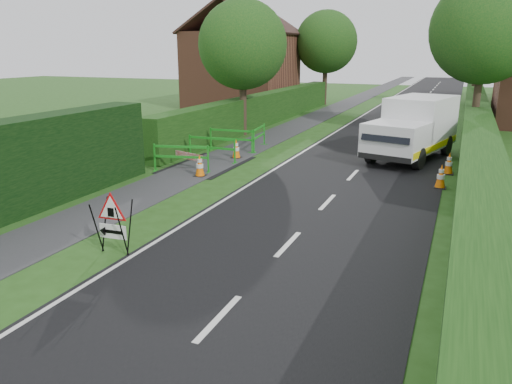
# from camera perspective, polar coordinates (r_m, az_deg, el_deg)

# --- Properties ---
(ground) EXTENTS (120.00, 120.00, 0.00)m
(ground) POSITION_cam_1_polar(r_m,az_deg,el_deg) (9.11, -21.89, -13.20)
(ground) COLOR #224914
(ground) RESTS_ON ground
(road_surface) EXTENTS (6.00, 90.00, 0.02)m
(road_surface) POSITION_cam_1_polar(r_m,az_deg,el_deg) (40.88, 17.92, 9.24)
(road_surface) COLOR black
(road_surface) RESTS_ON ground
(footpath) EXTENTS (2.00, 90.00, 0.02)m
(footpath) POSITION_cam_1_polar(r_m,az_deg,el_deg) (41.69, 10.28, 9.86)
(footpath) COLOR #2D2D30
(footpath) RESTS_ON ground
(hedge_west_far) EXTENTS (1.00, 24.00, 1.80)m
(hedge_west_far) POSITION_cam_1_polar(r_m,az_deg,el_deg) (29.89, 0.97, 7.77)
(hedge_west_far) COLOR #14380F
(hedge_west_far) RESTS_ON ground
(hedge_east) EXTENTS (1.20, 50.00, 1.50)m
(hedge_east) POSITION_cam_1_polar(r_m,az_deg,el_deg) (21.94, 23.77, 3.40)
(hedge_east) COLOR #14380F
(hedge_east) RESTS_ON ground
(house_west) EXTENTS (7.50, 7.40, 7.88)m
(house_west) POSITION_cam_1_polar(r_m,az_deg,el_deg) (38.92, -1.59, 13.96)
(house_west) COLOR brown
(house_west) RESTS_ON ground
(tree_nw) EXTENTS (4.40, 4.40, 6.70)m
(tree_nw) POSITION_cam_1_polar(r_m,az_deg,el_deg) (25.74, -1.53, 16.46)
(tree_nw) COLOR #2D2116
(tree_nw) RESTS_ON ground
(tree_ne) EXTENTS (5.20, 5.20, 7.79)m
(tree_ne) POSITION_cam_1_polar(r_m,az_deg,el_deg) (27.53, 24.70, 16.49)
(tree_ne) COLOR #2D2116
(tree_ne) RESTS_ON ground
(tree_fw) EXTENTS (4.80, 4.80, 7.24)m
(tree_fw) POSITION_cam_1_polar(r_m,az_deg,el_deg) (40.88, 8.03, 16.62)
(tree_fw) COLOR #2D2116
(tree_fw) RESTS_ON ground
(tree_fe) EXTENTS (4.20, 4.20, 6.33)m
(tree_fe) POSITION_cam_1_polar(r_m,az_deg,el_deg) (43.52, 24.05, 14.60)
(tree_fe) COLOR #2D2116
(tree_fe) RESTS_ON ground
(triangle_sign) EXTENTS (0.84, 0.84, 1.17)m
(triangle_sign) POSITION_cam_1_polar(r_m,az_deg,el_deg) (11.03, -16.30, -2.94)
(triangle_sign) COLOR black
(triangle_sign) RESTS_ON ground
(works_van) EXTENTS (3.30, 5.64, 2.42)m
(works_van) POSITION_cam_1_polar(r_m,az_deg,el_deg) (21.11, 17.60, 7.12)
(works_van) COLOR silver
(works_van) RESTS_ON ground
(traffic_cone_0) EXTENTS (0.38, 0.38, 0.79)m
(traffic_cone_0) POSITION_cam_1_polar(r_m,az_deg,el_deg) (16.89, 20.38, 1.70)
(traffic_cone_0) COLOR black
(traffic_cone_0) RESTS_ON ground
(traffic_cone_1) EXTENTS (0.38, 0.38, 0.79)m
(traffic_cone_1) POSITION_cam_1_polar(r_m,az_deg,el_deg) (18.93, 21.18, 3.08)
(traffic_cone_1) COLOR black
(traffic_cone_1) RESTS_ON ground
(traffic_cone_2) EXTENTS (0.38, 0.38, 0.79)m
(traffic_cone_2) POSITION_cam_1_polar(r_m,az_deg,el_deg) (22.04, 18.94, 4.99)
(traffic_cone_2) COLOR black
(traffic_cone_2) RESTS_ON ground
(traffic_cone_3) EXTENTS (0.38, 0.38, 0.79)m
(traffic_cone_3) POSITION_cam_1_polar(r_m,az_deg,el_deg) (17.43, -6.45, 3.03)
(traffic_cone_3) COLOR black
(traffic_cone_3) RESTS_ON ground
(traffic_cone_4) EXTENTS (0.38, 0.38, 0.79)m
(traffic_cone_4) POSITION_cam_1_polar(r_m,az_deg,el_deg) (20.30, -2.28, 4.97)
(traffic_cone_4) COLOR black
(traffic_cone_4) RESTS_ON ground
(ped_barrier_0) EXTENTS (2.09, 0.81, 1.00)m
(ped_barrier_0) POSITION_cam_1_polar(r_m,az_deg,el_deg) (18.14, -8.56, 4.24)
(ped_barrier_0) COLOR #18851B
(ped_barrier_0) RESTS_ON ground
(ped_barrier_1) EXTENTS (2.07, 0.40, 1.00)m
(ped_barrier_1) POSITION_cam_1_polar(r_m,az_deg,el_deg) (19.73, -5.07, 5.30)
(ped_barrier_1) COLOR #18851B
(ped_barrier_1) RESTS_ON ground
(ped_barrier_2) EXTENTS (2.08, 0.46, 1.00)m
(ped_barrier_2) POSITION_cam_1_polar(r_m,az_deg,el_deg) (21.62, -2.76, 6.28)
(ped_barrier_2) COLOR #18851B
(ped_barrier_2) RESTS_ON ground
(ped_barrier_3) EXTENTS (0.59, 2.09, 1.00)m
(ped_barrier_3) POSITION_cam_1_polar(r_m,az_deg,el_deg) (22.19, 0.28, 6.55)
(ped_barrier_3) COLOR #18851B
(ped_barrier_3) RESTS_ON ground
(redwhite_plank) EXTENTS (1.43, 0.53, 0.25)m
(redwhite_plank) POSITION_cam_1_polar(r_m,az_deg,el_deg) (18.84, -7.63, 2.75)
(redwhite_plank) COLOR red
(redwhite_plank) RESTS_ON ground
(hatchback_car) EXTENTS (1.71, 3.29, 1.07)m
(hatchback_car) POSITION_cam_1_polar(r_m,az_deg,el_deg) (31.31, 17.56, 8.40)
(hatchback_car) COLOR white
(hatchback_car) RESTS_ON ground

